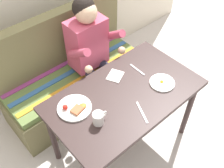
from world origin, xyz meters
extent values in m
plane|color=beige|center=(0.00, 0.00, 0.00)|extent=(8.00, 8.00, 0.00)
cube|color=#302221|center=(0.00, 0.00, 0.71)|extent=(1.20, 0.70, 0.04)
cylinder|color=#302221|center=(0.54, -0.29, 0.34)|extent=(0.05, 0.05, 0.69)
cylinder|color=#302221|center=(-0.54, 0.29, 0.34)|extent=(0.05, 0.05, 0.69)
cylinder|color=#302221|center=(0.54, 0.29, 0.34)|extent=(0.05, 0.05, 0.69)
cube|color=brown|center=(0.00, 0.72, 0.20)|extent=(1.44, 0.56, 0.40)
cube|color=#5C733A|center=(0.00, 0.72, 0.43)|extent=(1.40, 0.52, 0.06)
cube|color=brown|center=(0.00, 0.94, 0.73)|extent=(1.44, 0.12, 0.54)
cube|color=orange|center=(0.00, 0.58, 0.46)|extent=(1.38, 0.05, 0.01)
cube|color=#336099|center=(0.00, 0.72, 0.46)|extent=(1.38, 0.05, 0.01)
cube|color=#93387A|center=(0.00, 0.86, 0.46)|extent=(1.38, 0.05, 0.01)
cube|color=#BE4761|center=(0.15, 0.66, 0.76)|extent=(0.34, 0.22, 0.48)
sphere|color=#DBAD89|center=(0.15, 0.64, 1.09)|extent=(0.19, 0.19, 0.19)
sphere|color=black|center=(0.15, 0.67, 1.12)|extent=(0.19, 0.19, 0.19)
cylinder|color=#BE4761|center=(-0.04, 0.52, 0.83)|extent=(0.07, 0.29, 0.23)
cylinder|color=#BE4761|center=(0.34, 0.52, 0.83)|extent=(0.07, 0.29, 0.23)
sphere|color=#DBAD89|center=(-0.04, 0.40, 0.73)|extent=(0.07, 0.07, 0.07)
sphere|color=#DBAD89|center=(0.34, 0.40, 0.73)|extent=(0.07, 0.07, 0.07)
cylinder|color=#232333|center=(0.06, 0.49, 0.52)|extent=(0.09, 0.34, 0.09)
cylinder|color=#232333|center=(0.06, 0.32, 0.26)|extent=(0.08, 0.08, 0.52)
cube|color=black|center=(0.06, 0.26, 0.03)|extent=(0.09, 0.20, 0.05)
cylinder|color=#232333|center=(0.23, 0.49, 0.52)|extent=(0.09, 0.34, 0.09)
cylinder|color=#232333|center=(0.23, 0.32, 0.26)|extent=(0.08, 0.08, 0.52)
cube|color=black|center=(0.23, 0.26, 0.03)|extent=(0.09, 0.20, 0.05)
cylinder|color=white|center=(-0.38, 0.14, 0.74)|extent=(0.25, 0.25, 0.02)
cube|color=#A15836|center=(-0.38, 0.10, 0.76)|extent=(0.09, 0.09, 0.02)
sphere|color=red|center=(-0.43, 0.17, 0.76)|extent=(0.04, 0.04, 0.04)
ellipsoid|color=#CC6623|center=(-0.33, 0.10, 0.76)|extent=(0.06, 0.05, 0.02)
cylinder|color=white|center=(0.30, -0.12, 0.74)|extent=(0.20, 0.20, 0.01)
ellipsoid|color=white|center=(0.30, -0.12, 0.75)|extent=(0.09, 0.08, 0.01)
sphere|color=yellow|center=(0.29, -0.12, 0.76)|extent=(0.03, 0.03, 0.03)
cylinder|color=white|center=(-0.32, -0.07, 0.78)|extent=(0.08, 0.08, 0.10)
cylinder|color=brown|center=(-0.32, -0.07, 0.82)|extent=(0.07, 0.07, 0.01)
torus|color=white|center=(-0.27, -0.07, 0.78)|extent=(0.05, 0.01, 0.05)
cube|color=silver|center=(0.07, 0.19, 0.73)|extent=(0.17, 0.16, 0.01)
cube|color=silver|center=(0.26, 0.13, 0.73)|extent=(0.02, 0.17, 0.00)
cube|color=silver|center=(-0.03, -0.21, 0.73)|extent=(0.09, 0.19, 0.00)
camera|label=1|loc=(-0.98, -0.95, 2.27)|focal=42.79mm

